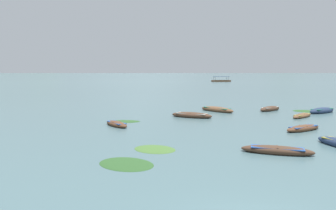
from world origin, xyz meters
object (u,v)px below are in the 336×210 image
Objects in this scene: rowboat_2 at (192,115)px; rowboat_8 at (117,124)px; rowboat_0 at (277,150)px; rowboat_5 at (270,109)px; rowboat_4 at (322,111)px; ferry_0 at (221,81)px; rowboat_1 at (303,128)px; rowboat_3 at (302,116)px; rowboat_6 at (217,110)px.

rowboat_8 is (-6.58, -4.89, -0.05)m from rowboat_2.
rowboat_0 is 1.15× the size of rowboat_5.
rowboat_4 reaches higher than rowboat_2.
rowboat_4 is at bearing -93.38° from ferry_0.
ferry_0 is (12.62, 114.73, 0.28)m from rowboat_1.
rowboat_4 is (3.61, 3.36, 0.08)m from rowboat_3.
rowboat_5 is (9.44, 5.28, 0.00)m from rowboat_2.
rowboat_5 is 103.33m from ferry_0.
rowboat_3 is 1.04× the size of rowboat_8.
rowboat_0 is 0.46× the size of ferry_0.
rowboat_8 is (-17.51, -5.00, 0.01)m from rowboat_3.
rowboat_6 reaches higher than rowboat_8.
rowboat_3 is 0.78× the size of rowboat_4.
rowboat_6 is 104.89m from ferry_0.
rowboat_6 is (-6.25, -0.71, 0.00)m from rowboat_5.
rowboat_4 reaches higher than rowboat_3.
rowboat_5 is 0.40× the size of ferry_0.
rowboat_4 is 1.33× the size of rowboat_8.
rowboat_0 is 1.25× the size of rowboat_3.
rowboat_3 is (2.84, 6.84, -0.02)m from rowboat_1.
rowboat_6 is 0.49× the size of ferry_0.
rowboat_1 is 0.84× the size of rowboat_6.
rowboat_2 is at bearing 36.62° from rowboat_8.
rowboat_6 is 13.60m from rowboat_8.
ferry_0 is at bearing 76.41° from rowboat_8.
rowboat_5 reaches higher than rowboat_3.
ferry_0 reaches higher than rowboat_1.
rowboat_1 is at bearing -66.58° from rowboat_6.
rowboat_3 is 18.21m from rowboat_8.
rowboat_1 is (4.30, 6.63, -0.00)m from rowboat_0.
ferry_0 is at bearing 79.14° from rowboat_2.
rowboat_5 is at bearing 73.13° from rowboat_0.
rowboat_4 reaches higher than rowboat_8.
rowboat_3 is at bearing 0.58° from rowboat_2.
rowboat_2 reaches higher than rowboat_1.
rowboat_0 is at bearing -106.87° from rowboat_5.
rowboat_6 is at bearing -99.61° from ferry_0.
rowboat_1 is 12.07m from rowboat_4.
rowboat_6 is at bearing 113.42° from rowboat_1.
rowboat_8 is at bearing 140.73° from rowboat_0.
rowboat_0 is 1.29× the size of rowboat_8.
rowboat_1 is 1.18× the size of rowboat_8.
rowboat_3 is at bearing -30.00° from rowboat_6.
rowboat_4 is (10.75, 16.83, 0.06)m from rowboat_0.
ferry_0 is (6.17, 104.52, 0.22)m from rowboat_4.
rowboat_2 is 109.96m from ferry_0.
rowboat_3 is 5.38m from rowboat_5.
rowboat_2 is at bearing 105.84° from rowboat_0.
rowboat_1 is 12.32m from rowboat_6.
ferry_0 reaches higher than rowboat_2.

